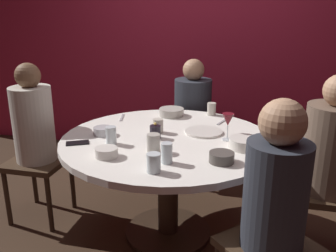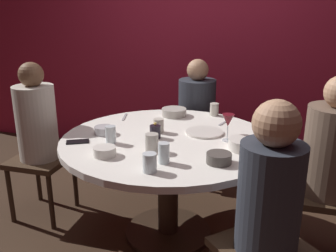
# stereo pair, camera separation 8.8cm
# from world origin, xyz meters

# --- Properties ---
(ground_plane) EXTENTS (8.00, 8.00, 0.00)m
(ground_plane) POSITION_xyz_m (0.00, 0.00, 0.00)
(ground_plane) COLOR #382619
(back_wall) EXTENTS (6.00, 0.10, 2.60)m
(back_wall) POSITION_xyz_m (0.00, 1.62, 1.30)
(back_wall) COLOR maroon
(back_wall) RESTS_ON ground
(dining_table) EXTENTS (1.40, 1.40, 0.72)m
(dining_table) POSITION_xyz_m (0.00, 0.00, 0.58)
(dining_table) COLOR white
(dining_table) RESTS_ON ground
(seated_diner_left) EXTENTS (0.40, 0.40, 1.18)m
(seated_diner_left) POSITION_xyz_m (-0.99, 0.00, 0.72)
(seated_diner_left) COLOR #3F2D1E
(seated_diner_left) RESTS_ON ground
(seated_diner_back) EXTENTS (0.40, 0.40, 1.11)m
(seated_diner_back) POSITION_xyz_m (0.00, 0.94, 0.69)
(seated_diner_back) COLOR #3F2D1E
(seated_diner_back) RESTS_ON ground
(seated_diner_right) EXTENTS (0.40, 0.40, 1.18)m
(seated_diner_right) POSITION_xyz_m (1.00, 0.00, 0.73)
(seated_diner_right) COLOR #3F2D1E
(seated_diner_right) RESTS_ON ground
(seated_diner_front_right) EXTENTS (0.57, 0.57, 1.18)m
(seated_diner_front_right) POSITION_xyz_m (0.65, -0.65, 0.73)
(seated_diner_front_right) COLOR #3F2D1E
(seated_diner_front_right) RESTS_ON ground
(candle_holder) EXTENTS (0.07, 0.07, 0.11)m
(candle_holder) POSITION_xyz_m (-0.08, -0.03, 0.77)
(candle_holder) COLOR black
(candle_holder) RESTS_ON dining_table
(wine_glass) EXTENTS (0.08, 0.08, 0.18)m
(wine_glass) POSITION_xyz_m (0.38, 0.05, 0.85)
(wine_glass) COLOR silver
(wine_glass) RESTS_ON dining_table
(dinner_plate) EXTENTS (0.25, 0.25, 0.01)m
(dinner_plate) POSITION_xyz_m (0.21, 0.15, 0.73)
(dinner_plate) COLOR silver
(dinner_plate) RESTS_ON dining_table
(cell_phone) EXTENTS (0.16, 0.13, 0.01)m
(cell_phone) POSITION_xyz_m (-0.52, -0.24, 0.73)
(cell_phone) COLOR black
(cell_phone) RESTS_ON dining_table
(bowl_serving_large) EXTENTS (0.12, 0.12, 0.05)m
(bowl_serving_large) POSITION_xyz_m (-0.43, -0.05, 0.75)
(bowl_serving_large) COLOR #B7B7BC
(bowl_serving_large) RESTS_ON dining_table
(bowl_salad_center) EXTENTS (0.14, 0.14, 0.06)m
(bowl_salad_center) POSITION_xyz_m (0.38, -0.32, 0.75)
(bowl_salad_center) COLOR #4C4742
(bowl_salad_center) RESTS_ON dining_table
(bowl_small_white) EXTENTS (0.19, 0.19, 0.06)m
(bowl_small_white) POSITION_xyz_m (-0.09, 0.50, 0.75)
(bowl_small_white) COLOR #B2ADA3
(bowl_small_white) RESTS_ON dining_table
(bowl_sauce_side) EXTENTS (0.13, 0.13, 0.05)m
(bowl_sauce_side) POSITION_xyz_m (-0.26, -0.40, 0.75)
(bowl_sauce_side) COLOR silver
(bowl_sauce_side) RESTS_ON dining_table
(bowl_rice_portion) EXTENTS (0.19, 0.19, 0.06)m
(bowl_rice_portion) POSITION_xyz_m (0.49, -0.07, 0.75)
(bowl_rice_portion) COLOR silver
(bowl_rice_portion) RESTS_ON dining_table
(cup_near_candle) EXTENTS (0.07, 0.07, 0.11)m
(cup_near_candle) POSITION_xyz_m (-0.32, -0.20, 0.78)
(cup_near_candle) COLOR silver
(cup_near_candle) RESTS_ON dining_table
(cup_by_left_diner) EXTENTS (0.07, 0.07, 0.10)m
(cup_by_left_diner) POSITION_xyz_m (0.21, 0.60, 0.77)
(cup_by_left_diner) COLOR beige
(cup_by_left_diner) RESTS_ON dining_table
(cup_by_right_diner) EXTENTS (0.07, 0.07, 0.10)m
(cup_by_right_diner) POSITION_xyz_m (0.05, -0.53, 0.77)
(cup_by_right_diner) COLOR silver
(cup_by_right_diner) RESTS_ON dining_table
(cup_center_front) EXTENTS (0.08, 0.08, 0.11)m
(cup_center_front) POSITION_xyz_m (-0.03, -0.26, 0.78)
(cup_center_front) COLOR #B2ADA3
(cup_center_front) RESTS_ON dining_table
(cup_far_edge) EXTENTS (0.06, 0.06, 0.12)m
(cup_far_edge) POSITION_xyz_m (0.09, -0.40, 0.78)
(cup_far_edge) COLOR silver
(cup_far_edge) RESTS_ON dining_table
(cup_beside_wine) EXTENTS (0.07, 0.07, 0.09)m
(cup_beside_wine) POSITION_xyz_m (-0.09, 0.09, 0.77)
(cup_beside_wine) COLOR beige
(cup_beside_wine) RESTS_ON dining_table
(fork_near_plate) EXTENTS (0.07, 0.18, 0.01)m
(fork_near_plate) POSITION_xyz_m (0.31, 0.43, 0.73)
(fork_near_plate) COLOR #B7B7BC
(fork_near_plate) RESTS_ON dining_table
(knife_near_plate) EXTENTS (0.06, 0.18, 0.01)m
(knife_near_plate) POSITION_xyz_m (-0.45, 0.36, 0.73)
(knife_near_plate) COLOR #B7B7BC
(knife_near_plate) RESTS_ON dining_table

